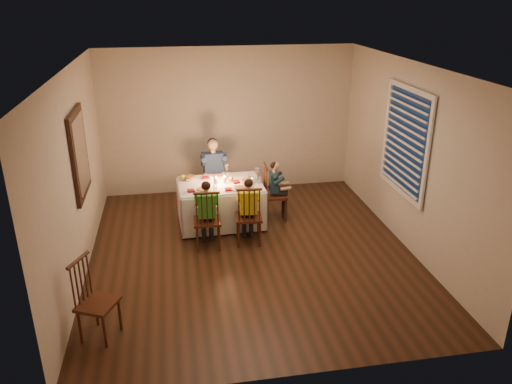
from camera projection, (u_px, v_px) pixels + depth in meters
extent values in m
plane|color=black|center=(251.00, 252.00, 7.13)|extent=(5.00, 5.00, 0.00)
cube|color=beige|center=(75.00, 176.00, 6.28)|extent=(0.02, 5.00, 2.60)
cube|color=beige|center=(409.00, 157.00, 7.00)|extent=(0.02, 5.00, 2.60)
cube|color=beige|center=(228.00, 121.00, 8.92)|extent=(4.50, 0.02, 2.60)
plane|color=white|center=(251.00, 67.00, 6.15)|extent=(5.00, 5.00, 0.00)
cube|color=white|center=(220.00, 185.00, 7.76)|extent=(1.31, 0.96, 0.04)
cube|color=white|center=(217.00, 193.00, 8.30)|extent=(1.31, 0.07, 0.62)
cube|color=white|center=(225.00, 216.00, 7.46)|extent=(1.31, 0.07, 0.62)
cube|color=white|center=(261.00, 200.00, 8.01)|extent=(0.06, 0.95, 0.62)
cube|color=white|center=(180.00, 207.00, 7.75)|extent=(0.06, 0.95, 0.62)
cylinder|color=white|center=(217.00, 177.00, 7.99)|extent=(0.27, 0.27, 0.02)
cylinder|color=white|center=(203.00, 190.00, 7.47)|extent=(0.27, 0.27, 0.02)
cylinder|color=white|center=(240.00, 189.00, 7.53)|extent=(0.27, 0.27, 0.02)
cylinder|color=white|center=(247.00, 181.00, 7.81)|extent=(0.27, 0.27, 0.02)
cylinder|color=silver|center=(216.00, 181.00, 7.72)|extent=(0.06, 0.06, 0.10)
cylinder|color=silver|center=(225.00, 180.00, 7.75)|extent=(0.06, 0.06, 0.10)
sphere|color=yellow|center=(183.00, 177.00, 7.87)|extent=(0.09, 0.09, 0.09)
sphere|color=orange|center=(231.00, 179.00, 7.81)|extent=(0.08, 0.08, 0.08)
imported|color=white|center=(189.00, 179.00, 7.88)|extent=(0.23, 0.23, 0.05)
cube|color=black|center=(79.00, 154.00, 6.48)|extent=(0.05, 0.95, 1.15)
cube|color=white|center=(81.00, 154.00, 6.49)|extent=(0.01, 0.78, 0.98)
cube|color=#0D1B35|center=(406.00, 141.00, 7.01)|extent=(0.01, 1.20, 1.40)
cube|color=white|center=(405.00, 141.00, 7.01)|extent=(0.03, 1.34, 1.54)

